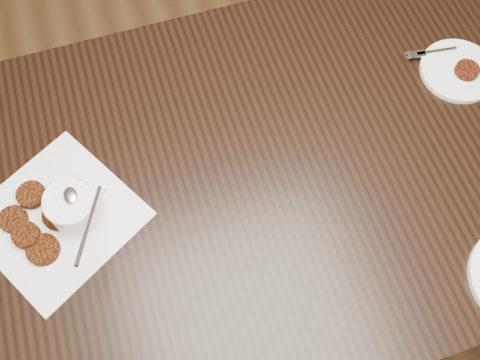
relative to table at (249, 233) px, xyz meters
name	(u,v)px	position (x,y,z in m)	size (l,w,h in m)	color
floor	(260,321)	(-0.01, -0.18, -0.38)	(4.00, 4.00, 0.00)	brown
table	(249,233)	(0.00, 0.00, 0.00)	(1.42, 0.91, 0.75)	black
napkin	(57,218)	(-0.41, 0.02, 0.38)	(0.28, 0.28, 0.00)	white
sauce_ramekin	(69,199)	(-0.36, 0.02, 0.45)	(0.14, 0.14, 0.14)	white
patty_cluster	(35,224)	(-0.45, 0.02, 0.39)	(0.21, 0.21, 0.02)	#5E260C
plate_with_patty	(459,69)	(0.53, 0.10, 0.39)	(0.17, 0.17, 0.03)	white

